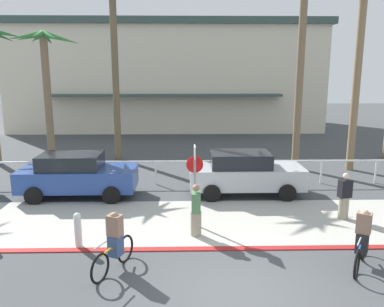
% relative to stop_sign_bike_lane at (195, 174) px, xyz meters
% --- Properties ---
extents(ground_plane, '(80.00, 80.00, 0.00)m').
position_rel_stop_sign_bike_lane_xyz_m(ground_plane, '(0.85, 6.10, -1.68)').
color(ground_plane, '#424447').
extents(sidewalk_strip, '(44.00, 4.00, 0.02)m').
position_rel_stop_sign_bike_lane_xyz_m(sidewalk_strip, '(0.85, 0.30, -1.67)').
color(sidewalk_strip, '#ADAAA0').
rests_on(sidewalk_strip, ground).
extents(curb_paint, '(44.00, 0.24, 0.03)m').
position_rel_stop_sign_bike_lane_xyz_m(curb_paint, '(0.85, -1.70, -1.66)').
color(curb_paint, maroon).
rests_on(curb_paint, ground).
extents(building_backdrop, '(25.13, 10.84, 8.62)m').
position_rel_stop_sign_bike_lane_xyz_m(building_backdrop, '(-1.66, 22.81, 2.65)').
color(building_backdrop, beige).
rests_on(building_backdrop, ground).
extents(rail_fence, '(23.84, 0.08, 1.04)m').
position_rel_stop_sign_bike_lane_xyz_m(rail_fence, '(0.85, 4.60, -0.84)').
color(rail_fence, white).
rests_on(rail_fence, ground).
extents(stop_sign_bike_lane, '(0.52, 0.56, 2.56)m').
position_rel_stop_sign_bike_lane_xyz_m(stop_sign_bike_lane, '(0.00, 0.00, 0.00)').
color(stop_sign_bike_lane, gray).
rests_on(stop_sign_bike_lane, ground).
extents(bollard_0, '(0.20, 0.20, 1.00)m').
position_rel_stop_sign_bike_lane_xyz_m(bollard_0, '(-3.25, -1.48, -1.16)').
color(bollard_0, white).
rests_on(bollard_0, ground).
extents(palm_tree_2, '(3.06, 2.76, 6.64)m').
position_rel_stop_sign_bike_lane_xyz_m(palm_tree_2, '(-6.89, 7.59, 3.35)').
color(palm_tree_2, '#756047').
rests_on(palm_tree_2, ground).
extents(palm_tree_3, '(3.05, 3.36, 9.58)m').
position_rel_stop_sign_bike_lane_xyz_m(palm_tree_3, '(-3.89, 9.54, 5.52)').
color(palm_tree_3, brown).
rests_on(palm_tree_3, ground).
extents(palm_tree_4, '(3.31, 3.22, 9.91)m').
position_rel_stop_sign_bike_lane_xyz_m(palm_tree_4, '(5.24, 7.23, 5.39)').
color(palm_tree_4, '#756047').
rests_on(palm_tree_4, ground).
extents(palm_tree_5, '(3.04, 3.22, 9.54)m').
position_rel_stop_sign_bike_lane_xyz_m(palm_tree_5, '(7.83, 6.95, 5.36)').
color(palm_tree_5, '#846B4C').
rests_on(palm_tree_5, ground).
extents(car_blue_1, '(4.40, 2.02, 1.69)m').
position_rel_stop_sign_bike_lane_xyz_m(car_blue_1, '(-4.45, 3.02, -0.81)').
color(car_blue_1, '#284793').
rests_on(car_blue_1, ground).
extents(car_silver_2, '(4.40, 2.02, 1.69)m').
position_rel_stop_sign_bike_lane_xyz_m(car_silver_2, '(2.05, 3.16, -0.81)').
color(car_silver_2, '#B2B7BC').
rests_on(car_silver_2, ground).
extents(cyclist_blue_0, '(1.02, 1.57, 1.50)m').
position_rel_stop_sign_bike_lane_xyz_m(cyclist_blue_0, '(4.06, -2.72, -0.98)').
color(cyclist_blue_0, black).
rests_on(cyclist_blue_0, ground).
extents(cyclist_yellow_1, '(0.78, 1.69, 1.50)m').
position_rel_stop_sign_bike_lane_xyz_m(cyclist_yellow_1, '(-2.03, -2.74, -0.98)').
color(cyclist_yellow_1, black).
rests_on(cyclist_yellow_1, ground).
extents(pedestrian_0, '(0.45, 0.39, 1.57)m').
position_rel_stop_sign_bike_lane_xyz_m(pedestrian_0, '(4.90, 0.45, -0.96)').
color(pedestrian_0, gray).
rests_on(pedestrian_0, ground).
extents(pedestrian_1, '(0.33, 0.41, 1.58)m').
position_rel_stop_sign_bike_lane_xyz_m(pedestrian_1, '(0.01, -0.79, -0.95)').
color(pedestrian_1, gray).
rests_on(pedestrian_1, ground).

